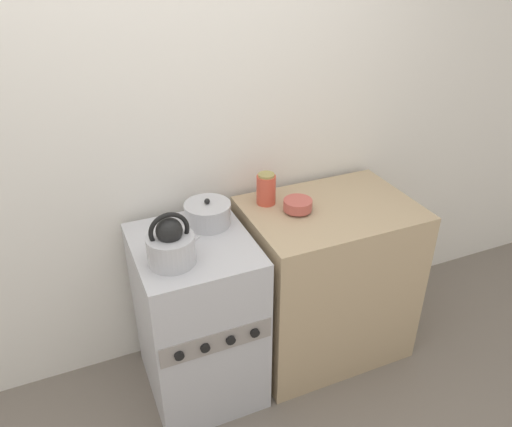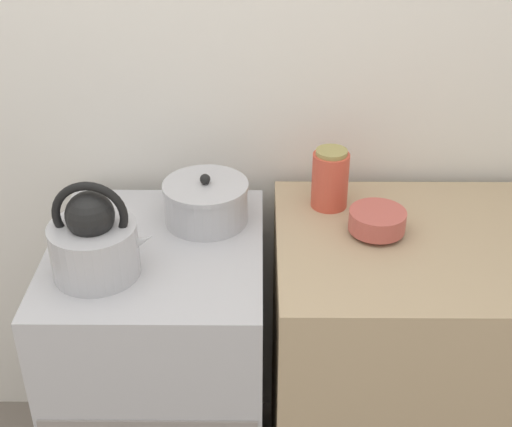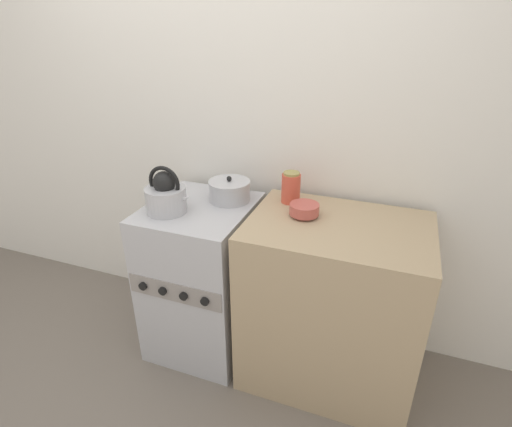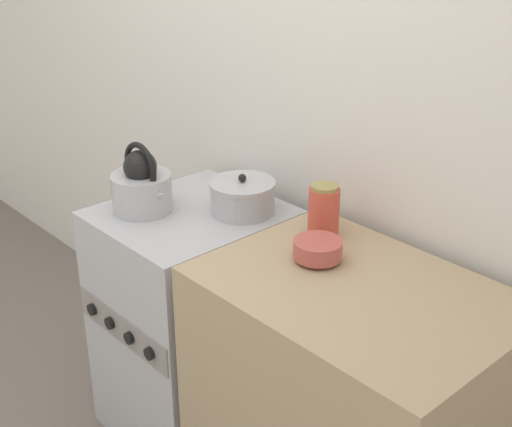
# 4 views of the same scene
# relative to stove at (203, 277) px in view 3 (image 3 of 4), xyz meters

# --- Properties ---
(ground_plane) EXTENTS (12.00, 12.00, 0.00)m
(ground_plane) POSITION_rel_stove_xyz_m (-0.00, -0.31, -0.46)
(ground_plane) COLOR #70665B
(wall_back) EXTENTS (7.00, 0.06, 2.50)m
(wall_back) POSITION_rel_stove_xyz_m (-0.00, 0.39, 0.79)
(wall_back) COLOR silver
(wall_back) RESTS_ON ground_plane
(stove) EXTENTS (0.55, 0.63, 0.91)m
(stove) POSITION_rel_stove_xyz_m (0.00, 0.00, 0.00)
(stove) COLOR #B2B2B7
(stove) RESTS_ON ground_plane
(counter) EXTENTS (0.88, 0.63, 0.93)m
(counter) POSITION_rel_stove_xyz_m (0.75, 0.01, 0.01)
(counter) COLOR tan
(counter) RESTS_ON ground_plane
(kettle) EXTENTS (0.26, 0.21, 0.25)m
(kettle) POSITION_rel_stove_xyz_m (-0.12, -0.11, 0.55)
(kettle) COLOR #B2B2B7
(kettle) RESTS_ON stove
(cooking_pot) EXTENTS (0.23, 0.23, 0.14)m
(cooking_pot) POSITION_rel_stove_xyz_m (0.12, 0.14, 0.51)
(cooking_pot) COLOR #B2B2B7
(cooking_pot) RESTS_ON stove
(enamel_bowl) EXTENTS (0.15, 0.15, 0.06)m
(enamel_bowl) POSITION_rel_stove_xyz_m (0.57, 0.04, 0.51)
(enamel_bowl) COLOR #B75147
(enamel_bowl) RESTS_ON counter
(storage_jar) EXTENTS (0.10, 0.10, 0.17)m
(storage_jar) POSITION_rel_stove_xyz_m (0.46, 0.18, 0.56)
(storage_jar) COLOR #CC4C38
(storage_jar) RESTS_ON counter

